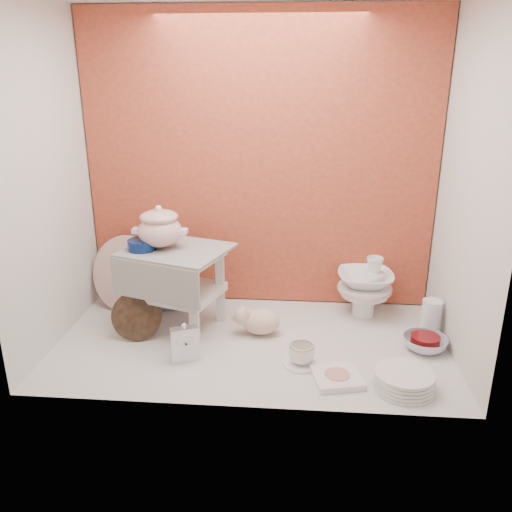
# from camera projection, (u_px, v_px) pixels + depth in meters

# --- Properties ---
(ground) EXTENTS (1.80, 1.80, 0.00)m
(ground) POSITION_uv_depth(u_px,v_px,m) (251.00, 342.00, 2.41)
(ground) COLOR silver
(ground) RESTS_ON ground
(niche_shell) EXTENTS (1.86, 1.03, 1.53)m
(niche_shell) POSITION_uv_depth(u_px,v_px,m) (254.00, 135.00, 2.27)
(niche_shell) COLOR #B3522C
(niche_shell) RESTS_ON ground
(step_stool) EXTENTS (0.56, 0.52, 0.40)m
(step_stool) POSITION_uv_depth(u_px,v_px,m) (179.00, 288.00, 2.51)
(step_stool) COLOR silver
(step_stool) RESTS_ON ground
(soup_tureen) EXTENTS (0.32, 0.32, 0.21)m
(soup_tureen) POSITION_uv_depth(u_px,v_px,m) (160.00, 227.00, 2.42)
(soup_tureen) COLOR white
(soup_tureen) RESTS_ON step_stool
(cobalt_bowl) EXTENTS (0.14, 0.14, 0.05)m
(cobalt_bowl) POSITION_uv_depth(u_px,v_px,m) (142.00, 245.00, 2.42)
(cobalt_bowl) COLOR #0A1F50
(cobalt_bowl) RESTS_ON step_stool
(floral_platter) EXTENTS (0.43, 0.25, 0.39)m
(floral_platter) POSITION_uv_depth(u_px,v_px,m) (126.00, 274.00, 2.70)
(floral_platter) COLOR white
(floral_platter) RESTS_ON ground
(blue_white_vase) EXTENTS (0.28, 0.28, 0.27)m
(blue_white_vase) POSITION_uv_depth(u_px,v_px,m) (167.00, 283.00, 2.75)
(blue_white_vase) COLOR silver
(blue_white_vase) RESTS_ON ground
(lacquer_tray) EXTENTS (0.25, 0.13, 0.23)m
(lacquer_tray) POSITION_uv_depth(u_px,v_px,m) (137.00, 316.00, 2.42)
(lacquer_tray) COLOR black
(lacquer_tray) RESTS_ON ground
(mantel_clock) EXTENTS (0.13, 0.09, 0.18)m
(mantel_clock) POSITION_uv_depth(u_px,v_px,m) (185.00, 342.00, 2.23)
(mantel_clock) COLOR silver
(mantel_clock) RESTS_ON ground
(plush_pig) EXTENTS (0.27, 0.22, 0.14)m
(plush_pig) POSITION_uv_depth(u_px,v_px,m) (261.00, 321.00, 2.46)
(plush_pig) COLOR beige
(plush_pig) RESTS_ON ground
(teacup_saucer) EXTENTS (0.21, 0.21, 0.01)m
(teacup_saucer) POSITION_uv_depth(u_px,v_px,m) (301.00, 364.00, 2.22)
(teacup_saucer) COLOR white
(teacup_saucer) RESTS_ON ground
(gold_rim_teacup) EXTENTS (0.14, 0.14, 0.09)m
(gold_rim_teacup) POSITION_uv_depth(u_px,v_px,m) (302.00, 354.00, 2.21)
(gold_rim_teacup) COLOR white
(gold_rim_teacup) RESTS_ON teacup_saucer
(lattice_dish) EXTENTS (0.23, 0.23, 0.03)m
(lattice_dish) POSITION_uv_depth(u_px,v_px,m) (337.00, 377.00, 2.11)
(lattice_dish) COLOR white
(lattice_dish) RESTS_ON ground
(dinner_plate_stack) EXTENTS (0.25, 0.25, 0.07)m
(dinner_plate_stack) POSITION_uv_depth(u_px,v_px,m) (404.00, 380.00, 2.04)
(dinner_plate_stack) COLOR white
(dinner_plate_stack) RESTS_ON ground
(crystal_bowl) EXTENTS (0.21, 0.21, 0.06)m
(crystal_bowl) POSITION_uv_depth(u_px,v_px,m) (425.00, 343.00, 2.34)
(crystal_bowl) COLOR silver
(crystal_bowl) RESTS_ON ground
(clear_glass_vase) EXTENTS (0.12, 0.12, 0.18)m
(clear_glass_vase) POSITION_uv_depth(u_px,v_px,m) (431.00, 319.00, 2.44)
(clear_glass_vase) COLOR silver
(clear_glass_vase) RESTS_ON ground
(porcelain_tower) EXTENTS (0.29, 0.29, 0.32)m
(porcelain_tower) POSITION_uv_depth(u_px,v_px,m) (365.00, 286.00, 2.64)
(porcelain_tower) COLOR white
(porcelain_tower) RESTS_ON ground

